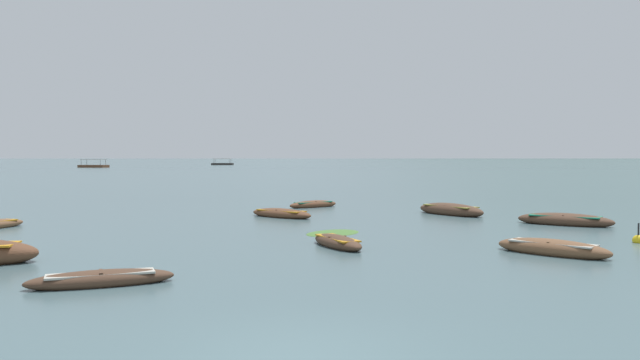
{
  "coord_description": "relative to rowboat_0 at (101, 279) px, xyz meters",
  "views": [
    {
      "loc": [
        0.76,
        -9.4,
        3.13
      ],
      "look_at": [
        -2.32,
        57.88,
        0.53
      ],
      "focal_mm": 34.22,
      "sensor_mm": 36.0,
      "label": 1
    }
  ],
  "objects": [
    {
      "name": "ferry_0",
      "position": [
        -66.69,
        156.44,
        0.3
      ],
      "size": [
        8.92,
        5.15,
        2.54
      ],
      "color": "brown",
      "rests_on": "ground"
    },
    {
      "name": "rowboat_3",
      "position": [
        15.93,
        13.85,
        0.06
      ],
      "size": [
        4.3,
        3.27,
        0.68
      ],
      "color": "#4C3323",
      "rests_on": "ground"
    },
    {
      "name": "rowboat_6",
      "position": [
        11.53,
        18.63,
        0.09
      ],
      "size": [
        3.77,
        4.32,
        0.77
      ],
      "color": "#4C3323",
      "rests_on": "ground"
    },
    {
      "name": "rowboat_5",
      "position": [
        3.85,
        23.07,
        0.01
      ],
      "size": [
        3.26,
        2.92,
        0.52
      ],
      "color": "brown",
      "rests_on": "ground"
    },
    {
      "name": "mountain_2",
      "position": [
        828.78,
        2071.96,
        215.78
      ],
      "size": [
        1833.66,
        1833.66,
        431.87
      ],
      "primitive_type": "cone",
      "color": "#4C5B56",
      "rests_on": "ground"
    },
    {
      "name": "ferry_1",
      "position": [
        -40.29,
        208.37,
        0.3
      ],
      "size": [
        7.76,
        3.23,
        2.54
      ],
      "color": "#2D2826",
      "rests_on": "ground"
    },
    {
      "name": "mountain_1",
      "position": [
        -344.85,
        2334.59,
        97.66
      ],
      "size": [
        823.31,
        823.31,
        195.62
      ],
      "primitive_type": "cone",
      "color": "slate",
      "rests_on": "ground"
    },
    {
      "name": "rowboat_2",
      "position": [
        12.54,
        5.27,
        0.04
      ],
      "size": [
        3.51,
        3.23,
        0.61
      ],
      "color": "brown",
      "rests_on": "ground"
    },
    {
      "name": "mooring_buoy",
      "position": [
        16.54,
        8.1,
        -0.06
      ],
      "size": [
        0.41,
        0.41,
        0.84
      ],
      "color": "yellow",
      "rests_on": "ground"
    },
    {
      "name": "rowboat_0",
      "position": [
        0.0,
        0.0,
        0.0
      ],
      "size": [
        3.54,
        2.2,
        0.47
      ],
      "color": "#4C3323",
      "rests_on": "ground"
    },
    {
      "name": "weed_patch_2",
      "position": [
        5.38,
        10.32,
        -0.15
      ],
      "size": [
        3.01,
        3.21,
        0.14
      ],
      "primitive_type": "ellipsoid",
      "rotation": [
        0.0,
        0.0,
        0.95
      ],
      "color": "#477033",
      "rests_on": "ground"
    },
    {
      "name": "rowboat_8",
      "position": [
        5.63,
        6.62,
        0.01
      ],
      "size": [
        2.28,
        3.22,
        0.5
      ],
      "color": "#4C3323",
      "rests_on": "ground"
    },
    {
      "name": "ground_plane",
      "position": [
        5.23,
        1494.98,
        -0.15
      ],
      "size": [
        6000.0,
        6000.0,
        0.0
      ],
      "primitive_type": "plane",
      "color": "#476066"
    },
    {
      "name": "rowboat_4",
      "position": [
        2.55,
        16.82,
        0.03
      ],
      "size": [
        3.84,
        3.22,
        0.56
      ],
      "color": "brown",
      "rests_on": "ground"
    }
  ]
}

